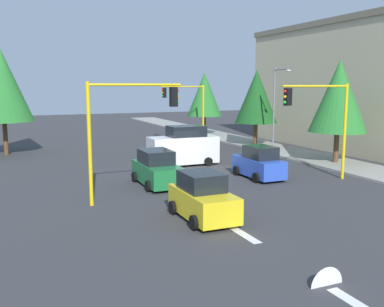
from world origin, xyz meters
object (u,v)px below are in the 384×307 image
at_px(tree_roadside_far, 205,94).
at_px(delivery_van_white, 184,147).
at_px(tree_roadside_near, 339,96).
at_px(car_yellow, 203,198).
at_px(tree_roadside_mid, 256,97).
at_px(street_lamp_curbside, 277,101).
at_px(tree_opposite_side, 2,85).
at_px(traffic_signal_near_right, 127,118).
at_px(car_orange, 193,142).
at_px(car_blue, 259,163).
at_px(car_green, 157,169).
at_px(traffic_signal_near_left, 321,113).
at_px(traffic_signal_far_left, 187,102).

xyz_separation_m(tree_roadside_far, delivery_van_white, (16.00, -9.07, -3.27)).
height_order(tree_roadside_near, car_yellow, tree_roadside_near).
relative_size(tree_roadside_mid, tree_roadside_near, 0.95).
distance_m(tree_roadside_mid, tree_roadside_near, 10.02).
bearing_deg(street_lamp_curbside, tree_opposite_side, -112.55).
relative_size(traffic_signal_near_right, tree_roadside_far, 0.83).
xyz_separation_m(tree_roadside_mid, car_orange, (0.94, -6.67, -3.66)).
xyz_separation_m(car_blue, car_green, (-0.66, -6.28, 0.00)).
bearing_deg(traffic_signal_near_left, car_yellow, -66.96).
distance_m(traffic_signal_far_left, tree_opposite_side, 16.88).
bearing_deg(car_blue, tree_roadside_far, 163.35).
height_order(tree_roadside_far, delivery_van_white, tree_roadside_far).
xyz_separation_m(tree_opposite_side, car_yellow, (21.95, 7.41, -4.69)).
bearing_deg(tree_roadside_far, traffic_signal_far_left, -43.66).
distance_m(tree_roadside_far, car_blue, 23.07).
xyz_separation_m(street_lamp_curbside, tree_roadside_near, (5.61, 1.30, 0.46)).
distance_m(street_lamp_curbside, car_blue, 10.30).
distance_m(tree_roadside_far, car_yellow, 31.08).
relative_size(traffic_signal_near_left, car_blue, 1.51).
relative_size(tree_opposite_side, tree_roadside_far, 1.22).
height_order(traffic_signal_far_left, street_lamp_curbside, street_lamp_curbside).
relative_size(traffic_signal_near_left, tree_roadside_mid, 0.82).
xyz_separation_m(tree_roadside_far, tree_roadside_near, (20.00, 1.00, 0.26)).
bearing_deg(tree_roadside_mid, tree_roadside_near, 2.86).
relative_size(tree_opposite_side, car_blue, 2.26).
height_order(tree_opposite_side, tree_roadside_near, tree_opposite_side).
relative_size(delivery_van_white, car_green, 1.15).
distance_m(car_yellow, car_blue, 8.97).
bearing_deg(tree_roadside_mid, delivery_van_white, -57.91).
distance_m(street_lamp_curbside, car_orange, 7.64).
xyz_separation_m(traffic_signal_near_left, car_orange, (-13.06, -2.37, -3.12)).
bearing_deg(car_yellow, traffic_signal_far_left, 158.84).
bearing_deg(tree_roadside_near, tree_roadside_far, -177.14).
distance_m(tree_opposite_side, car_yellow, 23.64).
relative_size(car_yellow, car_orange, 0.98).
relative_size(tree_roadside_far, car_blue, 1.85).
xyz_separation_m(street_lamp_curbside, car_green, (6.78, -12.50, -3.45)).
bearing_deg(street_lamp_curbside, delivery_van_white, -79.59).
relative_size(delivery_van_white, car_yellow, 1.29).
bearing_deg(traffic_signal_near_right, car_yellow, 28.25).
bearing_deg(tree_opposite_side, traffic_signal_far_left, 96.84).
bearing_deg(car_green, tree_opposite_side, -153.10).
height_order(tree_opposite_side, delivery_van_white, tree_opposite_side).
distance_m(traffic_signal_far_left, delivery_van_white, 13.37).
relative_size(car_yellow, car_green, 0.89).
xyz_separation_m(traffic_signal_near_left, tree_roadside_mid, (-14.00, 4.30, 0.54)).
bearing_deg(car_yellow, tree_roadside_mid, 142.88).
bearing_deg(traffic_signal_far_left, traffic_signal_near_left, 0.04).
distance_m(traffic_signal_near_right, tree_opposite_side, 18.82).
bearing_deg(car_orange, tree_roadside_mid, 98.01).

